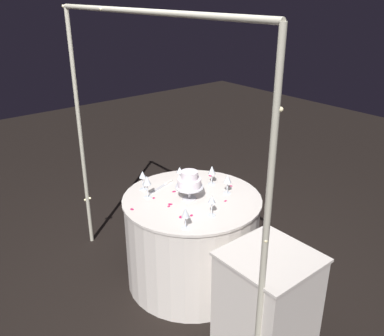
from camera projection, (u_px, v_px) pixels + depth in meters
ground_plane at (192, 278)px, 3.61m from camera, size 12.00×12.00×0.00m
decorative_arch at (147, 127)px, 2.80m from camera, size 2.23×0.06×2.19m
main_table at (192, 239)px, 3.45m from camera, size 1.11×1.11×0.78m
side_table at (266, 306)px, 2.71m from camera, size 0.53×0.53×0.79m
tiered_cake at (189, 181)px, 3.23m from camera, size 0.22×0.22×0.23m
wine_glass_0 at (227, 180)px, 3.32m from camera, size 0.06×0.06×0.16m
wine_glass_1 at (143, 176)px, 3.39m from camera, size 0.06×0.06×0.17m
wine_glass_2 at (212, 171)px, 3.48m from camera, size 0.06×0.06×0.17m
wine_glass_3 at (147, 181)px, 3.25m from camera, size 0.06×0.06×0.19m
wine_glass_4 at (212, 201)px, 2.99m from camera, size 0.06×0.06×0.16m
wine_glass_5 at (185, 214)px, 2.83m from camera, size 0.06×0.06×0.16m
wine_glass_6 at (180, 171)px, 3.47m from camera, size 0.06×0.06×0.16m
cake_knife at (163, 186)px, 3.49m from camera, size 0.10×0.29×0.01m
rose_petal_0 at (191, 215)px, 3.04m from camera, size 0.03×0.04×0.00m
rose_petal_1 at (169, 206)px, 3.16m from camera, size 0.03×0.03×0.00m
rose_petal_2 at (174, 192)px, 3.39m from camera, size 0.03×0.04×0.00m
rose_petal_3 at (195, 172)px, 3.75m from camera, size 0.03×0.04×0.00m
rose_petal_4 at (154, 198)px, 3.29m from camera, size 0.03×0.03×0.00m
rose_petal_5 at (211, 176)px, 3.68m from camera, size 0.04×0.03×0.00m
rose_petal_6 at (170, 204)px, 3.20m from camera, size 0.05×0.04×0.00m
rose_petal_7 at (225, 201)px, 3.24m from camera, size 0.02×0.03×0.00m
rose_petal_8 at (181, 217)px, 3.01m from camera, size 0.04×0.05×0.00m
rose_petal_9 at (146, 182)px, 3.56m from camera, size 0.03×0.04×0.00m
rose_petal_10 at (231, 186)px, 3.49m from camera, size 0.03×0.03×0.00m
rose_petal_11 at (132, 209)px, 3.12m from camera, size 0.03×0.03×0.00m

